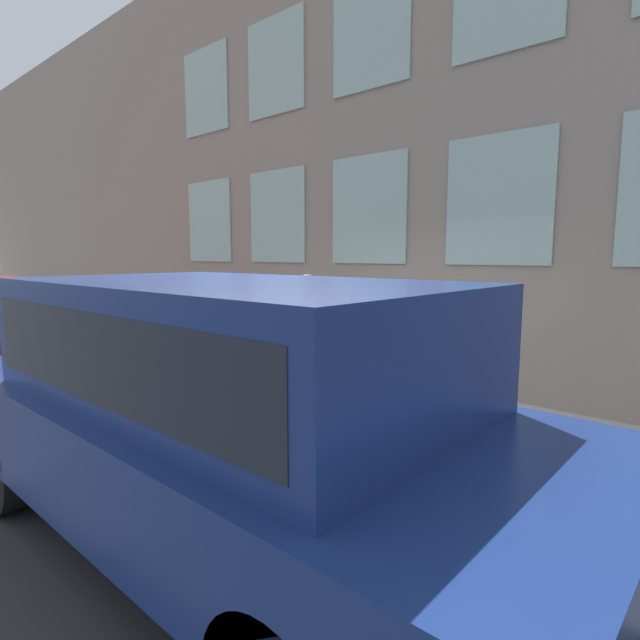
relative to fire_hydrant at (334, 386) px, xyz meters
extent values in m
plane|color=#2D2D30|center=(-0.62, 0.07, -0.55)|extent=(80.00, 80.00, 0.00)
cube|color=#B2ADA3|center=(0.71, 0.07, -0.47)|extent=(2.67, 60.00, 0.16)
cube|color=gray|center=(2.20, 0.07, 3.25)|extent=(0.30, 40.00, 7.61)
cube|color=#9EBCB2|center=(2.03, -0.91, 2.10)|extent=(0.03, 1.34, 1.59)
cube|color=#9EBCB2|center=(2.03, 1.05, 2.10)|extent=(0.03, 1.34, 1.59)
cube|color=#9EBCB2|center=(2.03, 3.02, 2.10)|extent=(0.03, 1.34, 1.59)
cube|color=#9EBCB2|center=(2.03, 4.98, 2.10)|extent=(0.03, 1.34, 1.59)
cube|color=#9EBCB2|center=(2.03, 1.05, 4.59)|extent=(0.03, 1.34, 1.59)
cube|color=#9EBCB2|center=(2.03, 3.02, 4.59)|extent=(0.03, 1.34, 1.59)
cube|color=#9EBCB2|center=(2.03, 4.98, 4.59)|extent=(0.03, 1.34, 1.59)
cylinder|color=#2D7260|center=(0.00, 0.00, -0.37)|extent=(0.31, 0.31, 0.04)
cylinder|color=#2D7260|center=(0.00, 0.00, -0.07)|extent=(0.23, 0.23, 0.64)
sphere|color=#2C5D50|center=(0.00, 0.00, 0.25)|extent=(0.24, 0.24, 0.24)
cylinder|color=black|center=(0.00, 0.00, 0.32)|extent=(0.08, 0.08, 0.10)
cylinder|color=#2D7260|center=(0.00, -0.17, 0.01)|extent=(0.09, 0.10, 0.09)
cylinder|color=#2D7260|center=(0.00, 0.17, 0.01)|extent=(0.09, 0.10, 0.09)
cylinder|color=#232328|center=(0.30, 0.74, -0.01)|extent=(0.11, 0.11, 0.76)
cylinder|color=#232328|center=(0.46, 0.74, -0.01)|extent=(0.11, 0.11, 0.76)
cube|color=#72288C|center=(0.38, 0.74, 0.66)|extent=(0.21, 0.14, 0.57)
cylinder|color=#72288C|center=(0.23, 0.74, 0.68)|extent=(0.09, 0.09, 0.55)
cylinder|color=#72288C|center=(0.53, 0.74, 0.68)|extent=(0.09, 0.09, 0.55)
sphere|color=#8C6647|center=(0.38, 0.74, 1.08)|extent=(0.25, 0.25, 0.25)
cylinder|color=black|center=(-2.95, 0.86, -0.18)|extent=(0.24, 0.75, 0.75)
cylinder|color=black|center=(-1.16, 0.86, -0.18)|extent=(0.24, 0.75, 0.75)
cylinder|color=black|center=(-1.16, -2.28, -0.18)|extent=(0.24, 0.75, 0.75)
cube|color=navy|center=(-2.05, -0.71, 0.16)|extent=(2.03, 5.06, 0.68)
cube|color=navy|center=(-2.05, -0.83, 0.88)|extent=(1.78, 3.14, 0.77)
cube|color=#1E232D|center=(-2.05, -0.83, 0.88)|extent=(1.79, 2.89, 0.49)
cylinder|color=black|center=(-1.26, 6.42, -0.20)|extent=(0.24, 0.70, 0.70)
cylinder|color=black|center=(-1.26, 3.62, -0.20)|extent=(0.24, 0.70, 0.70)
camera|label=1|loc=(-4.08, -3.43, 1.43)|focal=28.00mm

